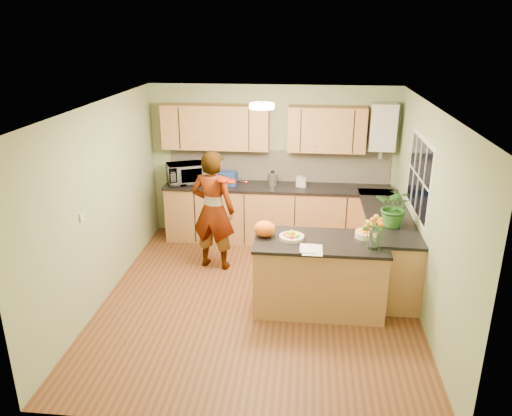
# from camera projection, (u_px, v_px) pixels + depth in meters

# --- Properties ---
(floor) EXTENTS (4.50, 4.50, 0.00)m
(floor) POSITION_uv_depth(u_px,v_px,m) (259.00, 299.00, 6.53)
(floor) COLOR #593219
(floor) RESTS_ON ground
(ceiling) EXTENTS (4.00, 4.50, 0.02)m
(ceiling) POSITION_uv_depth(u_px,v_px,m) (259.00, 106.00, 5.67)
(ceiling) COLOR silver
(ceiling) RESTS_ON wall_back
(wall_back) EXTENTS (4.00, 0.02, 2.50)m
(wall_back) POSITION_uv_depth(u_px,v_px,m) (273.00, 162.00, 8.20)
(wall_back) COLOR #98AC7B
(wall_back) RESTS_ON floor
(wall_front) EXTENTS (4.00, 0.02, 2.50)m
(wall_front) POSITION_uv_depth(u_px,v_px,m) (232.00, 306.00, 4.00)
(wall_front) COLOR #98AC7B
(wall_front) RESTS_ON floor
(wall_left) EXTENTS (0.02, 4.50, 2.50)m
(wall_left) POSITION_uv_depth(u_px,v_px,m) (102.00, 204.00, 6.29)
(wall_left) COLOR #98AC7B
(wall_left) RESTS_ON floor
(wall_right) EXTENTS (0.02, 4.50, 2.50)m
(wall_right) POSITION_uv_depth(u_px,v_px,m) (427.00, 216.00, 5.90)
(wall_right) COLOR #98AC7B
(wall_right) RESTS_ON floor
(back_counter) EXTENTS (3.64, 0.62, 0.94)m
(back_counter) POSITION_uv_depth(u_px,v_px,m) (277.00, 213.00, 8.18)
(back_counter) COLOR #A97143
(back_counter) RESTS_ON floor
(right_counter) EXTENTS (0.62, 2.24, 0.94)m
(right_counter) POSITION_uv_depth(u_px,v_px,m) (385.00, 245.00, 6.99)
(right_counter) COLOR #A97143
(right_counter) RESTS_ON floor
(splashback) EXTENTS (3.60, 0.02, 0.52)m
(splashback) POSITION_uv_depth(u_px,v_px,m) (278.00, 166.00, 8.19)
(splashback) COLOR beige
(splashback) RESTS_ON back_counter
(upper_cabinets) EXTENTS (3.20, 0.34, 0.70)m
(upper_cabinets) POSITION_uv_depth(u_px,v_px,m) (261.00, 128.00, 7.85)
(upper_cabinets) COLOR #A97143
(upper_cabinets) RESTS_ON wall_back
(boiler) EXTENTS (0.40, 0.30, 0.86)m
(boiler) POSITION_uv_depth(u_px,v_px,m) (382.00, 127.00, 7.66)
(boiler) COLOR silver
(boiler) RESTS_ON wall_back
(window_right) EXTENTS (0.01, 1.30, 1.05)m
(window_right) POSITION_uv_depth(u_px,v_px,m) (419.00, 177.00, 6.36)
(window_right) COLOR silver
(window_right) RESTS_ON wall_right
(light_switch) EXTENTS (0.02, 0.09, 0.09)m
(light_switch) POSITION_uv_depth(u_px,v_px,m) (82.00, 217.00, 5.71)
(light_switch) COLOR silver
(light_switch) RESTS_ON wall_left
(ceiling_lamp) EXTENTS (0.30, 0.30, 0.07)m
(ceiling_lamp) POSITION_uv_depth(u_px,v_px,m) (262.00, 106.00, 5.96)
(ceiling_lamp) COLOR #FFEABF
(ceiling_lamp) RESTS_ON ceiling
(peninsula_island) EXTENTS (1.61, 0.82, 0.92)m
(peninsula_island) POSITION_uv_depth(u_px,v_px,m) (319.00, 274.00, 6.19)
(peninsula_island) COLOR #A97143
(peninsula_island) RESTS_ON floor
(fruit_dish) EXTENTS (0.30, 0.30, 0.11)m
(fruit_dish) POSITION_uv_depth(u_px,v_px,m) (292.00, 236.00, 6.05)
(fruit_dish) COLOR beige
(fruit_dish) RESTS_ON peninsula_island
(orange_bowl) EXTENTS (0.26, 0.26, 0.15)m
(orange_bowl) POSITION_uv_depth(u_px,v_px,m) (366.00, 232.00, 6.10)
(orange_bowl) COLOR beige
(orange_bowl) RESTS_ON peninsula_island
(flower_vase) EXTENTS (0.26, 0.26, 0.48)m
(flower_vase) POSITION_uv_depth(u_px,v_px,m) (375.00, 223.00, 5.70)
(flower_vase) COLOR silver
(flower_vase) RESTS_ON peninsula_island
(orange_bag) EXTENTS (0.32, 0.30, 0.20)m
(orange_bag) POSITION_uv_depth(u_px,v_px,m) (265.00, 229.00, 6.11)
(orange_bag) COLOR orange
(orange_bag) RESTS_ON peninsula_island
(papers) EXTENTS (0.23, 0.32, 0.01)m
(papers) POSITION_uv_depth(u_px,v_px,m) (312.00, 250.00, 5.76)
(papers) COLOR silver
(papers) RESTS_ON peninsula_island
(violinist) EXTENTS (0.71, 0.54, 1.76)m
(violinist) POSITION_uv_depth(u_px,v_px,m) (213.00, 210.00, 7.13)
(violinist) COLOR #DA9C85
(violinist) RESTS_ON floor
(violin) EXTENTS (0.59, 0.51, 0.15)m
(violin) POSITION_uv_depth(u_px,v_px,m) (224.00, 180.00, 6.72)
(violin) COLOR #550B05
(violin) RESTS_ON violinist
(microwave) EXTENTS (0.70, 0.60, 0.33)m
(microwave) POSITION_uv_depth(u_px,v_px,m) (186.00, 173.00, 8.11)
(microwave) COLOR silver
(microwave) RESTS_ON back_counter
(blue_box) EXTENTS (0.30, 0.24, 0.22)m
(blue_box) POSITION_uv_depth(u_px,v_px,m) (228.00, 178.00, 8.04)
(blue_box) COLOR navy
(blue_box) RESTS_ON back_counter
(kettle) EXTENTS (0.15, 0.15, 0.29)m
(kettle) POSITION_uv_depth(u_px,v_px,m) (273.00, 178.00, 8.02)
(kettle) COLOR silver
(kettle) RESTS_ON back_counter
(jar_cream) EXTENTS (0.14, 0.14, 0.16)m
(jar_cream) POSITION_uv_depth(u_px,v_px,m) (299.00, 181.00, 7.97)
(jar_cream) COLOR beige
(jar_cream) RESTS_ON back_counter
(jar_white) EXTENTS (0.10, 0.10, 0.15)m
(jar_white) POSITION_uv_depth(u_px,v_px,m) (303.00, 182.00, 7.94)
(jar_white) COLOR silver
(jar_white) RESTS_ON back_counter
(potted_plant) EXTENTS (0.60, 0.57, 0.52)m
(potted_plant) POSITION_uv_depth(u_px,v_px,m) (395.00, 207.00, 6.32)
(potted_plant) COLOR #2B6B23
(potted_plant) RESTS_ON right_counter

